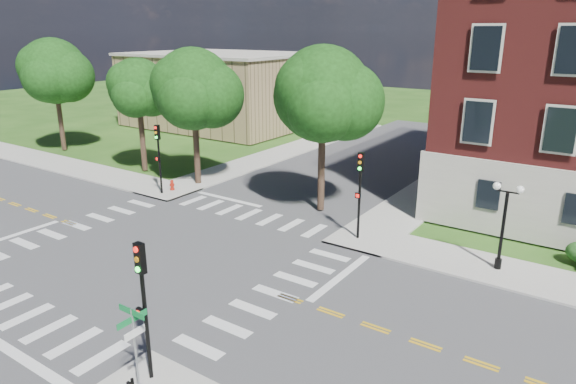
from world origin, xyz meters
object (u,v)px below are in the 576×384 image
Objects in this scene: traffic_signal_nw at (158,150)px; fire_hydrant at (172,185)px; traffic_signal_ne at (360,184)px; twin_lamp_west at (504,221)px; street_sign_pole at (134,336)px; traffic_signal_se at (143,294)px.

traffic_signal_nw is 2.87m from fire_hydrant.
traffic_signal_ne is 15.01m from traffic_signal_nw.
twin_lamp_west is (7.26, 0.42, -0.66)m from traffic_signal_ne.
traffic_signal_ne reaches higher than twin_lamp_west.
street_sign_pole is 21.90m from fire_hydrant.
twin_lamp_west is 17.22m from street_sign_pole.
twin_lamp_west is at bearing 63.27° from traffic_signal_se.
traffic_signal_nw is at bearing -178.17° from traffic_signal_ne.
traffic_signal_se is 1.00× the size of traffic_signal_ne.
twin_lamp_west is at bearing 2.32° from traffic_signal_nw.
street_sign_pole is at bearing -46.10° from fire_hydrant.
traffic_signal_se is at bearing -116.73° from twin_lamp_west.
traffic_signal_se is 1.55× the size of street_sign_pole.
traffic_signal_nw is at bearing -95.14° from fire_hydrant.
traffic_signal_nw is at bearing 135.77° from street_sign_pole.
traffic_signal_ne reaches higher than street_sign_pole.
traffic_signal_se and traffic_signal_nw have the same top height.
traffic_signal_se is 6.40× the size of fire_hydrant.
street_sign_pole is (0.22, -15.29, -0.88)m from traffic_signal_ne.
traffic_signal_ne and traffic_signal_nw have the same top height.
fire_hydrant is (-14.92, 0.44, -2.72)m from traffic_signal_ne.
twin_lamp_west is 1.36× the size of street_sign_pole.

